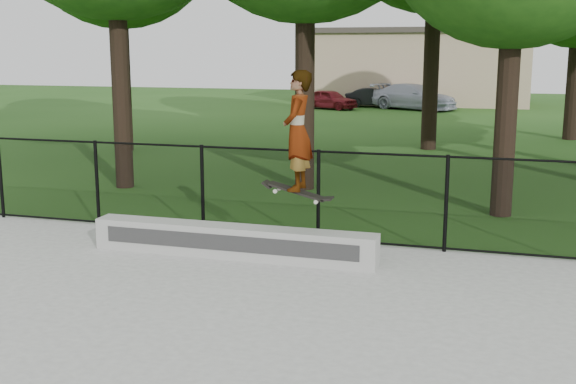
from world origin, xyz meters
name	(u,v)px	position (x,y,z in m)	size (l,w,h in m)	color
grind_ledge	(232,241)	(-1.01, 4.70, 0.30)	(4.37, 0.40, 0.47)	#979793
car_a	(330,99)	(-6.13, 32.29, 0.52)	(1.22, 3.02, 1.04)	maroon
car_b	(374,98)	(-4.14, 34.31, 0.52)	(1.09, 2.83, 1.03)	black
car_c	(414,97)	(-1.82, 33.28, 0.67)	(1.88, 4.25, 1.34)	#ADB2C4
skater_airborne	(298,133)	(0.01, 4.65, 1.96)	(0.82, 0.65, 1.87)	black
chainlink_fence	(318,196)	(0.00, 5.90, 0.81)	(16.06, 0.06, 1.50)	black
distant_building	(422,66)	(-2.00, 38.00, 2.16)	(12.40, 6.40, 4.30)	tan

